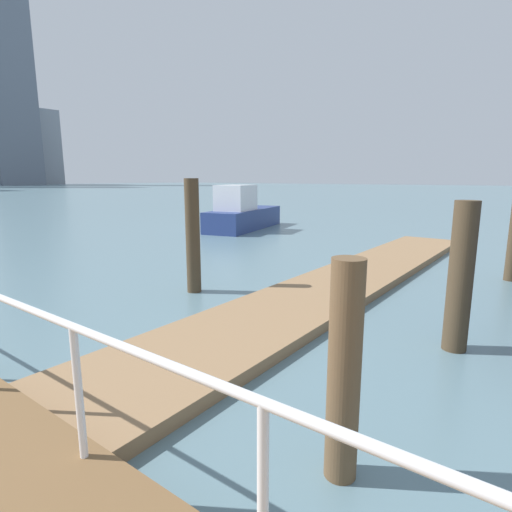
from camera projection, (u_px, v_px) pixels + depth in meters
floating_dock at (348, 280)px, 9.70m from camera, size 15.58×2.00×0.18m
boardwalk_railing at (75, 354)px, 2.95m from camera, size 0.06×30.37×1.08m
dock_piling_1 at (344, 372)px, 3.30m from camera, size 0.27×0.27×1.89m
dock_piling_3 at (461, 277)px, 5.81m from camera, size 0.34×0.34×2.19m
dock_piling_4 at (193, 236)px, 8.83m from camera, size 0.31×0.31×2.49m
moored_boat_2 at (242, 214)px, 19.93m from camera, size 5.90×3.05×2.17m
skyline_tower_6 at (7, 86)px, 132.48m from camera, size 14.18×11.52×63.78m
skyline_tower_7 at (39, 148)px, 152.08m from camera, size 12.37×12.90×27.10m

